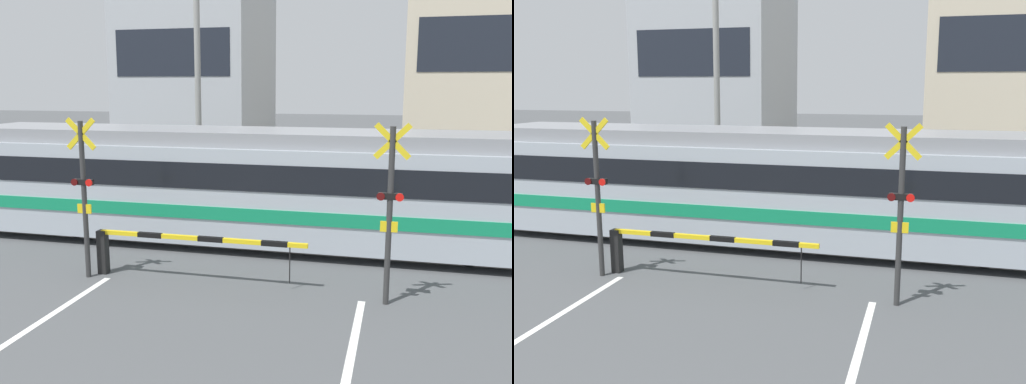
# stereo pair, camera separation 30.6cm
# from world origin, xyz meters

# --- Properties ---
(rail_track_near) EXTENTS (50.00, 0.10, 0.08)m
(rail_track_near) POSITION_xyz_m (0.00, 11.04, 0.04)
(rail_track_near) COLOR gray
(rail_track_near) RESTS_ON ground_plane
(rail_track_far) EXTENTS (50.00, 0.10, 0.08)m
(rail_track_far) POSITION_xyz_m (0.00, 12.48, 0.04)
(rail_track_far) COLOR gray
(rail_track_far) RESTS_ON ground_plane
(commuter_train) EXTENTS (16.42, 2.89, 2.99)m
(commuter_train) POSITION_xyz_m (-0.13, 11.76, 1.60)
(commuter_train) COLOR #ADB7C1
(commuter_train) RESTS_ON ground_plane
(crossing_barrier_near) EXTENTS (4.67, 0.20, 1.00)m
(crossing_barrier_near) POSITION_xyz_m (-1.58, 8.49, 0.76)
(crossing_barrier_near) COLOR black
(crossing_barrier_near) RESTS_ON ground_plane
(crossing_barrier_far) EXTENTS (4.67, 0.20, 1.00)m
(crossing_barrier_far) POSITION_xyz_m (1.58, 14.85, 0.76)
(crossing_barrier_far) COLOR black
(crossing_barrier_far) RESTS_ON ground_plane
(crossing_signal_left) EXTENTS (0.68, 0.15, 3.45)m
(crossing_signal_left) POSITION_xyz_m (-3.17, 8.18, 1.91)
(crossing_signal_left) COLOR #333333
(crossing_signal_left) RESTS_ON ground_plane
(crossing_signal_right) EXTENTS (0.68, 0.15, 3.45)m
(crossing_signal_right) POSITION_xyz_m (3.17, 8.18, 1.91)
(crossing_signal_right) COLOR #333333
(crossing_signal_right) RESTS_ON ground_plane
(pedestrian) EXTENTS (0.38, 0.22, 1.60)m
(pedestrian) POSITION_xyz_m (0.12, 17.05, 0.91)
(pedestrian) COLOR brown
(pedestrian) RESTS_ON ground_plane
(building_left_of_street) EXTENTS (6.21, 6.71, 9.98)m
(building_left_of_street) POSITION_xyz_m (-6.42, 24.36, 4.99)
(building_left_of_street) COLOR #B2B7BC
(building_left_of_street) RESTS_ON ground_plane
(building_right_of_street) EXTENTS (5.51, 6.71, 10.26)m
(building_right_of_street) POSITION_xyz_m (6.07, 24.36, 5.13)
(building_right_of_street) COLOR beige
(building_right_of_street) RESTS_ON ground_plane
(utility_pole_streetside) EXTENTS (0.22, 0.22, 8.96)m
(utility_pole_streetside) POSITION_xyz_m (-3.92, 17.35, 4.48)
(utility_pole_streetside) COLOR gray
(utility_pole_streetside) RESTS_ON ground_plane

